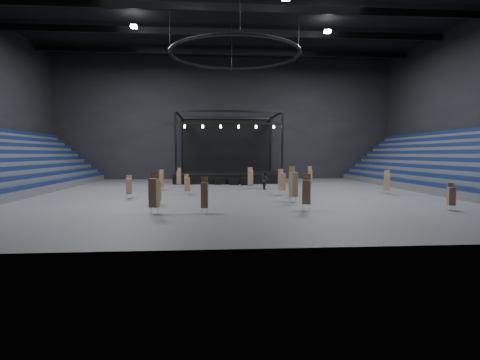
{
  "coord_description": "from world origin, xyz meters",
  "views": [
    {
      "loc": [
        -2.25,
        -35.46,
        3.75
      ],
      "look_at": [
        0.3,
        -2.0,
        1.4
      ],
      "focal_mm": 28.0,
      "sensor_mm": 36.0,
      "label": 1
    }
  ],
  "objects": [
    {
      "name": "chair_stack_8",
      "position": [
        -4.5,
        -1.06,
        1.01
      ],
      "size": [
        0.54,
        0.54,
        1.9
      ],
      "rotation": [
        0.0,
        0.0,
        0.36
      ],
      "color": "silver",
      "rests_on": "floor"
    },
    {
      "name": "chair_stack_3",
      "position": [
        -6.16,
        -7.95,
        0.93
      ],
      "size": [
        0.48,
        0.48,
        1.73
      ],
      "rotation": [
        0.0,
        0.0,
        -0.17
      ],
      "color": "silver",
      "rests_on": "floor"
    },
    {
      "name": "man_center",
      "position": [
        4.78,
        -3.57,
        0.86
      ],
      "size": [
        0.74,
        0.63,
        1.72
      ],
      "primitive_type": "imported",
      "rotation": [
        0.0,
        0.0,
        2.72
      ],
      "color": "black",
      "rests_on": "floor"
    },
    {
      "name": "chair_stack_12",
      "position": [
        -9.15,
        -3.7,
        1.06
      ],
      "size": [
        0.52,
        0.52,
        1.98
      ],
      "rotation": [
        0.0,
        0.0,
        0.14
      ],
      "color": "silver",
      "rests_on": "floor"
    },
    {
      "name": "bleachers_right",
      "position": [
        22.94,
        0.0,
        1.73
      ],
      "size": [
        7.2,
        40.0,
        6.4
      ],
      "color": "#48484A",
      "rests_on": "floor"
    },
    {
      "name": "chair_stack_5",
      "position": [
        -5.94,
        7.23,
        1.12
      ],
      "size": [
        0.5,
        0.5,
        2.17
      ],
      "rotation": [
        0.0,
        0.0,
        -0.22
      ],
      "color": "silver",
      "rests_on": "floor"
    },
    {
      "name": "chair_stack_0",
      "position": [
        4.0,
        -11.3,
        1.28
      ],
      "size": [
        0.67,
        0.67,
        2.42
      ],
      "rotation": [
        0.0,
        0.0,
        -0.31
      ],
      "color": "silver",
      "rests_on": "floor"
    },
    {
      "name": "chair_stack_2",
      "position": [
        -5.82,
        -11.99,
        1.37
      ],
      "size": [
        0.65,
        0.65,
        2.65
      ],
      "rotation": [
        0.0,
        0.0,
        -0.29
      ],
      "color": "silver",
      "rests_on": "floor"
    },
    {
      "name": "chair_stack_6",
      "position": [
        13.58,
        -11.99,
        0.98
      ],
      "size": [
        0.51,
        0.51,
        1.82
      ],
      "rotation": [
        0.0,
        0.0,
        -0.23
      ],
      "color": "silver",
      "rests_on": "floor"
    },
    {
      "name": "crew_member",
      "position": [
        3.45,
        3.73,
        0.98
      ],
      "size": [
        0.86,
        1.04,
        1.96
      ],
      "primitive_type": "imported",
      "rotation": [
        0.0,
        0.0,
        1.7
      ],
      "color": "black",
      "rests_on": "floor"
    },
    {
      "name": "chair_stack_10",
      "position": [
        -7.47,
        3.34,
        1.13
      ],
      "size": [
        0.61,
        0.61,
        2.14
      ],
      "rotation": [
        0.0,
        0.0,
        -0.39
      ],
      "color": "silver",
      "rests_on": "floor"
    },
    {
      "name": "stage",
      "position": [
        0.0,
        16.24,
        1.45
      ],
      "size": [
        14.0,
        10.0,
        9.2
      ],
      "color": "black",
      "rests_on": "floor"
    },
    {
      "name": "flight_case_left",
      "position": [
        -1.23,
        10.21,
        0.43
      ],
      "size": [
        1.41,
        0.92,
        0.86
      ],
      "primitive_type": "cube",
      "rotation": [
        0.0,
        0.0,
        0.23
      ],
      "color": "black",
      "rests_on": "floor"
    },
    {
      "name": "chair_stack_1",
      "position": [
        -2.7,
        -11.99,
        1.19
      ],
      "size": [
        0.46,
        0.46,
        2.32
      ],
      "rotation": [
        0.0,
        0.0,
        -0.08
      ],
      "color": "silver",
      "rests_on": "floor"
    },
    {
      "name": "floor",
      "position": [
        0.0,
        0.0,
        0.0
      ],
      "size": [
        50.0,
        50.0,
        0.0
      ],
      "primitive_type": "plane",
      "color": "#434345",
      "rests_on": "ground"
    },
    {
      "name": "wall_back",
      "position": [
        0.0,
        21.0,
        9.0
      ],
      "size": [
        50.0,
        0.2,
        18.0
      ],
      "primitive_type": "cube",
      "color": "black",
      "rests_on": "ground"
    },
    {
      "name": "chair_stack_7",
      "position": [
        1.92,
        4.4,
        1.24
      ],
      "size": [
        0.55,
        0.55,
        2.31
      ],
      "rotation": [
        0.0,
        0.0,
        0.03
      ],
      "color": "silver",
      "rests_on": "floor"
    },
    {
      "name": "flight_case_right",
      "position": [
        2.01,
        8.95,
        0.46
      ],
      "size": [
        1.41,
        0.77,
        0.92
      ],
      "primitive_type": "cube",
      "rotation": [
        0.0,
        0.0,
        0.06
      ],
      "color": "black",
      "rests_on": "floor"
    },
    {
      "name": "chair_stack_13",
      "position": [
        14.0,
        -1.97,
        1.18
      ],
      "size": [
        0.61,
        0.61,
        2.24
      ],
      "rotation": [
        0.0,
        0.0,
        -0.33
      ],
      "color": "silver",
      "rests_on": "floor"
    },
    {
      "name": "chair_stack_9",
      "position": [
        4.1,
        -6.89,
        1.44
      ],
      "size": [
        0.68,
        0.68,
        2.79
      ],
      "rotation": [
        0.0,
        0.0,
        0.35
      ],
      "color": "silver",
      "rests_on": "floor"
    },
    {
      "name": "chair_stack_11",
      "position": [
        8.76,
        5.61,
        1.21
      ],
      "size": [
        0.45,
        0.45,
        2.36
      ],
      "rotation": [
        0.0,
        0.0,
        -0.07
      ],
      "color": "silver",
      "rests_on": "floor"
    },
    {
      "name": "truss_ring",
      "position": [
        -0.0,
        0.0,
        13.0
      ],
      "size": [
        12.3,
        12.3,
        5.15
      ],
      "color": "black",
      "rests_on": "ceiling"
    },
    {
      "name": "flight_case_mid",
      "position": [
        0.47,
        9.48,
        0.39
      ],
      "size": [
        1.25,
        0.81,
        0.77
      ],
      "primitive_type": "cube",
      "rotation": [
        0.0,
        0.0,
        -0.21
      ],
      "color": "black",
      "rests_on": "floor"
    },
    {
      "name": "chair_stack_4",
      "position": [
        4.14,
        -1.83,
        1.25
      ],
      "size": [
        0.67,
        0.67,
        2.37
      ],
      "rotation": [
        0.0,
        0.0,
        0.35
      ],
      "color": "silver",
      "rests_on": "floor"
    },
    {
      "name": "roof_girders",
      "position": [
        0.0,
        -0.0,
        17.2
      ],
      "size": [
        49.0,
        30.35,
        0.7
      ],
      "color": "black",
      "rests_on": "ceiling"
    },
    {
      "name": "wall_front",
      "position": [
        0.0,
        -21.0,
        9.0
      ],
      "size": [
        50.0,
        0.2,
        18.0
      ],
      "primitive_type": "cube",
      "color": "black",
      "rests_on": "ground"
    }
  ]
}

